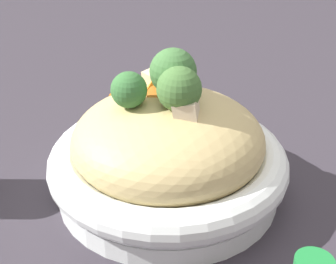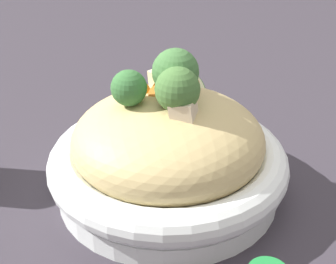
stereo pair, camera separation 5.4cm
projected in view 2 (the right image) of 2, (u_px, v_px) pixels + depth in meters
ground_plane at (168, 191)px, 0.58m from camera, size 3.00×3.00×0.00m
serving_bowl at (168, 168)px, 0.57m from camera, size 0.27×0.27×0.06m
noodle_heap at (168, 139)px, 0.55m from camera, size 0.21×0.21×0.09m
broccoli_florets at (166, 82)px, 0.52m from camera, size 0.11×0.10×0.06m
carrot_coins at (158, 89)px, 0.56m from camera, size 0.10×0.10×0.04m
zucchini_slices at (190, 91)px, 0.56m from camera, size 0.09×0.10×0.04m
chicken_chunks at (174, 88)px, 0.55m from camera, size 0.07×0.11×0.03m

